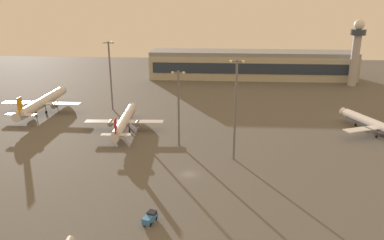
# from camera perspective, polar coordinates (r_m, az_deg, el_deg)

# --- Properties ---
(ground_plane) EXTENTS (416.00, 416.00, 0.00)m
(ground_plane) POSITION_cam_1_polar(r_m,az_deg,el_deg) (110.49, -0.49, -8.12)
(ground_plane) COLOR #56544F
(terminal_building) EXTENTS (122.95, 22.40, 16.40)m
(terminal_building) POSITION_cam_1_polar(r_m,az_deg,el_deg) (237.82, 8.87, 8.18)
(terminal_building) COLOR #B2AD99
(terminal_building) RESTS_ON ground
(control_tower) EXTENTS (8.00, 8.00, 36.42)m
(control_tower) POSITION_cam_1_polar(r_m,az_deg,el_deg) (230.56, 23.39, 9.87)
(control_tower) COLOR #A8A8B2
(control_tower) RESTS_ON ground
(airplane_far_stand) EXTENTS (29.63, 38.07, 9.76)m
(airplane_far_stand) POSITION_cam_1_polar(r_m,az_deg,el_deg) (145.89, -10.09, -0.14)
(airplane_far_stand) COLOR silver
(airplane_far_stand) RESTS_ON ground
(airplane_near_gate) EXTENTS (28.60, 36.24, 9.76)m
(airplane_near_gate) POSITION_cam_1_polar(r_m,az_deg,el_deg) (153.67, 26.15, -0.84)
(airplane_near_gate) COLOR white
(airplane_near_gate) RESTS_ON ground
(airplane_terminal_side) EXTENTS (34.55, 44.47, 11.43)m
(airplane_terminal_side) POSITION_cam_1_polar(r_m,az_deg,el_deg) (178.11, -21.55, 2.44)
(airplane_terminal_side) COLOR silver
(airplane_terminal_side) RESTS_ON ground
(cargo_loader) EXTENTS (3.20, 4.55, 2.25)m
(cargo_loader) POSITION_cam_1_polar(r_m,az_deg,el_deg) (89.32, -6.31, -14.34)
(cargo_loader) COLOR #3372BF
(cargo_loader) RESTS_ON ground
(apron_light_central) EXTENTS (4.80, 0.90, 30.17)m
(apron_light_central) POSITION_cam_1_polar(r_m,az_deg,el_deg) (170.64, -12.15, 7.05)
(apron_light_central) COLOR slate
(apron_light_central) RESTS_ON ground
(apron_light_west) EXTENTS (4.80, 0.90, 25.77)m
(apron_light_west) POSITION_cam_1_polar(r_m,az_deg,el_deg) (125.84, -2.03, 2.42)
(apron_light_west) COLOR slate
(apron_light_west) RESTS_ON ground
(apron_light_east) EXTENTS (4.80, 0.90, 31.33)m
(apron_light_east) POSITION_cam_1_polar(r_m,az_deg,el_deg) (114.72, 6.54, 2.20)
(apron_light_east) COLOR slate
(apron_light_east) RESTS_ON ground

